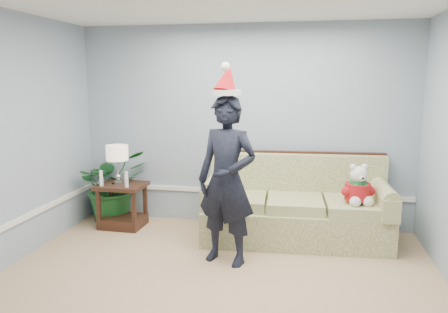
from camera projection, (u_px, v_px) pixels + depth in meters
room_shell at (198, 159)px, 3.46m from camera, size 4.54×5.04×2.74m
wainscot_trim at (124, 215)px, 4.97m from camera, size 4.49×4.99×0.06m
sofa at (295, 209)px, 5.46m from camera, size 2.29×1.08×1.05m
side_table at (123, 210)px, 5.91m from camera, size 0.63×0.53×0.59m
table_lamp at (117, 154)px, 5.81m from camera, size 0.29×0.29×0.52m
candle_pair at (114, 179)px, 5.69m from camera, size 0.41×0.05×0.21m
houseplant at (113, 185)px, 6.13m from camera, size 1.22×1.19×1.03m
man at (227, 181)px, 4.65m from camera, size 0.76×0.61×1.82m
santa_hat at (227, 81)px, 4.48m from camera, size 0.39×0.42×0.35m
teddy_bear at (358, 189)px, 5.04m from camera, size 0.36×0.37×0.48m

